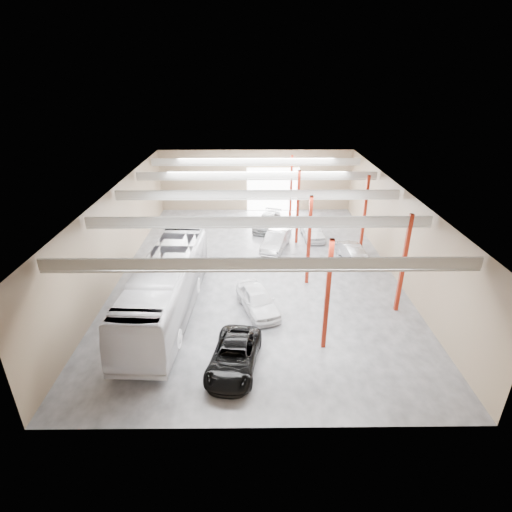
{
  "coord_description": "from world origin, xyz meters",
  "views": [
    {
      "loc": [
        -0.42,
        -29.41,
        15.09
      ],
      "look_at": [
        -0.15,
        -1.81,
        2.2
      ],
      "focal_mm": 28.0,
      "sensor_mm": 36.0,
      "label": 1
    }
  ],
  "objects_px": {
    "coach_bus": "(166,287)",
    "car_right_near": "(353,253)",
    "car_row_a": "(258,300)",
    "car_row_b": "(276,240)",
    "car_right_far": "(312,230)",
    "car_row_c": "(267,222)",
    "black_sedan": "(234,357)"
  },
  "relations": [
    {
      "from": "car_row_a",
      "to": "car_right_near",
      "type": "xyz_separation_m",
      "value": [
        8.38,
        8.0,
        -0.15
      ]
    },
    {
      "from": "black_sedan",
      "to": "car_row_c",
      "type": "distance_m",
      "value": 21.69
    },
    {
      "from": "black_sedan",
      "to": "car_row_b",
      "type": "xyz_separation_m",
      "value": [
        3.22,
        16.33,
        0.08
      ]
    },
    {
      "from": "car_row_a",
      "to": "car_row_c",
      "type": "relative_size",
      "value": 0.95
    },
    {
      "from": "car_row_b",
      "to": "car_right_near",
      "type": "relative_size",
      "value": 1.21
    },
    {
      "from": "car_right_near",
      "to": "car_right_far",
      "type": "xyz_separation_m",
      "value": [
        -2.8,
        5.2,
        0.13
      ]
    },
    {
      "from": "coach_bus",
      "to": "car_row_c",
      "type": "height_order",
      "value": "coach_bus"
    },
    {
      "from": "car_row_a",
      "to": "car_row_b",
      "type": "distance_m",
      "value": 10.66
    },
    {
      "from": "car_row_b",
      "to": "car_right_far",
      "type": "height_order",
      "value": "car_row_b"
    },
    {
      "from": "coach_bus",
      "to": "car_row_b",
      "type": "bearing_deg",
      "value": 56.44
    },
    {
      "from": "coach_bus",
      "to": "black_sedan",
      "type": "bearing_deg",
      "value": -47.06
    },
    {
      "from": "black_sedan",
      "to": "car_right_far",
      "type": "distance_m",
      "value": 20.26
    },
    {
      "from": "coach_bus",
      "to": "car_row_b",
      "type": "xyz_separation_m",
      "value": [
        7.94,
        10.7,
        -1.14
      ]
    },
    {
      "from": "car_row_b",
      "to": "car_right_far",
      "type": "distance_m",
      "value": 4.61
    },
    {
      "from": "black_sedan",
      "to": "car_row_a",
      "type": "height_order",
      "value": "car_row_a"
    },
    {
      "from": "coach_bus",
      "to": "car_row_b",
      "type": "height_order",
      "value": "coach_bus"
    },
    {
      "from": "car_right_far",
      "to": "car_row_c",
      "type": "bearing_deg",
      "value": 146.85
    },
    {
      "from": "car_right_near",
      "to": "car_row_a",
      "type": "bearing_deg",
      "value": -151.37
    },
    {
      "from": "car_row_a",
      "to": "car_row_c",
      "type": "height_order",
      "value": "car_row_a"
    },
    {
      "from": "coach_bus",
      "to": "car_right_near",
      "type": "distance_m",
      "value": 16.69
    },
    {
      "from": "car_row_b",
      "to": "car_row_c",
      "type": "xyz_separation_m",
      "value": [
        -0.61,
        5.2,
        -0.09
      ]
    },
    {
      "from": "coach_bus",
      "to": "car_row_a",
      "type": "xyz_separation_m",
      "value": [
        6.09,
        0.2,
        -1.14
      ]
    },
    {
      "from": "car_row_a",
      "to": "car_right_far",
      "type": "bearing_deg",
      "value": 48.57
    },
    {
      "from": "black_sedan",
      "to": "car_row_b",
      "type": "height_order",
      "value": "car_row_b"
    },
    {
      "from": "coach_bus",
      "to": "car_row_c",
      "type": "distance_m",
      "value": 17.55
    },
    {
      "from": "car_row_b",
      "to": "coach_bus",
      "type": "bearing_deg",
      "value": -108.33
    },
    {
      "from": "car_right_near",
      "to": "car_row_c",
      "type": "bearing_deg",
      "value": 117.86
    },
    {
      "from": "car_row_c",
      "to": "coach_bus",
      "type": "bearing_deg",
      "value": -96.24
    },
    {
      "from": "coach_bus",
      "to": "car_row_b",
      "type": "distance_m",
      "value": 13.37
    },
    {
      "from": "car_row_a",
      "to": "car_row_c",
      "type": "xyz_separation_m",
      "value": [
        1.23,
        15.7,
        -0.09
      ]
    },
    {
      "from": "coach_bus",
      "to": "car_right_near",
      "type": "xyz_separation_m",
      "value": [
        14.48,
        8.2,
        -1.29
      ]
    },
    {
      "from": "coach_bus",
      "to": "car_right_near",
      "type": "relative_size",
      "value": 3.39
    }
  ]
}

